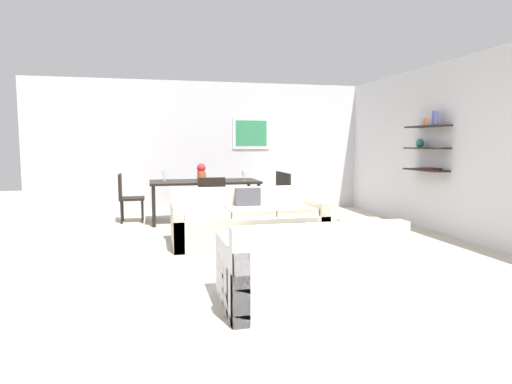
% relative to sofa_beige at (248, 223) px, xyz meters
% --- Properties ---
extents(ground_plane, '(18.00, 18.00, 0.00)m').
position_rel_sofa_beige_xyz_m(ground_plane, '(0.14, -0.34, -0.29)').
color(ground_plane, '#BCB29E').
extents(back_wall_unit, '(8.40, 0.09, 2.70)m').
position_rel_sofa_beige_xyz_m(back_wall_unit, '(0.45, 3.19, 1.06)').
color(back_wall_unit, silver).
rests_on(back_wall_unit, ground).
extents(right_wall_shelf_unit, '(0.34, 8.20, 2.70)m').
position_rel_sofa_beige_xyz_m(right_wall_shelf_unit, '(3.17, 0.26, 1.06)').
color(right_wall_shelf_unit, silver).
rests_on(right_wall_shelf_unit, ground).
extents(sofa_beige, '(2.14, 0.90, 0.78)m').
position_rel_sofa_beige_xyz_m(sofa_beige, '(0.00, 0.00, 0.00)').
color(sofa_beige, beige).
rests_on(sofa_beige, ground).
extents(loveseat_white, '(1.49, 0.90, 0.78)m').
position_rel_sofa_beige_xyz_m(loveseat_white, '(-0.00, -2.52, 0.00)').
color(loveseat_white, white).
rests_on(loveseat_white, ground).
extents(coffee_table, '(1.28, 0.93, 0.38)m').
position_rel_sofa_beige_xyz_m(coffee_table, '(0.40, -1.19, -0.10)').
color(coffee_table, black).
rests_on(coffee_table, ground).
extents(decorative_bowl, '(0.35, 0.35, 0.08)m').
position_rel_sofa_beige_xyz_m(decorative_bowl, '(0.42, -1.21, 0.13)').
color(decorative_bowl, navy).
rests_on(decorative_bowl, coffee_table).
extents(candle_jar, '(0.07, 0.07, 0.09)m').
position_rel_sofa_beige_xyz_m(candle_jar, '(0.67, -1.13, 0.13)').
color(candle_jar, silver).
rests_on(candle_jar, coffee_table).
extents(apple_on_coffee_table, '(0.07, 0.07, 0.07)m').
position_rel_sofa_beige_xyz_m(apple_on_coffee_table, '(0.15, -1.27, 0.12)').
color(apple_on_coffee_table, '#669E2D').
rests_on(apple_on_coffee_table, coffee_table).
extents(dining_table, '(1.96, 0.95, 0.75)m').
position_rel_sofa_beige_xyz_m(dining_table, '(-0.38, 1.98, 0.39)').
color(dining_table, black).
rests_on(dining_table, ground).
extents(dining_chair_left_far, '(0.44, 0.44, 0.88)m').
position_rel_sofa_beige_xyz_m(dining_chair_left_far, '(-1.77, 2.19, 0.21)').
color(dining_chair_left_far, black).
rests_on(dining_chair_left_far, ground).
extents(dining_chair_right_near, '(0.44, 0.44, 0.88)m').
position_rel_sofa_beige_xyz_m(dining_chair_right_near, '(1.00, 1.76, 0.21)').
color(dining_chair_right_near, black).
rests_on(dining_chair_right_near, ground).
extents(dining_chair_foot, '(0.44, 0.44, 0.88)m').
position_rel_sofa_beige_xyz_m(dining_chair_foot, '(-0.38, 1.10, 0.21)').
color(dining_chair_foot, black).
rests_on(dining_chair_foot, ground).
extents(dining_chair_right_far, '(0.44, 0.44, 0.88)m').
position_rel_sofa_beige_xyz_m(dining_chair_right_far, '(1.00, 2.19, 0.21)').
color(dining_chair_right_far, black).
rests_on(dining_chair_right_far, ground).
extents(wine_glass_left_far, '(0.08, 0.08, 0.18)m').
position_rel_sofa_beige_xyz_m(wine_glass_left_far, '(-1.10, 2.10, 0.59)').
color(wine_glass_left_far, silver).
rests_on(wine_glass_left_far, dining_table).
extents(wine_glass_foot, '(0.06, 0.06, 0.18)m').
position_rel_sofa_beige_xyz_m(wine_glass_foot, '(-0.38, 1.56, 0.58)').
color(wine_glass_foot, silver).
rests_on(wine_glass_foot, dining_table).
extents(wine_glass_right_near, '(0.08, 0.08, 0.17)m').
position_rel_sofa_beige_xyz_m(wine_glass_right_near, '(0.33, 1.86, 0.58)').
color(wine_glass_right_near, silver).
rests_on(wine_glass_right_near, dining_table).
extents(centerpiece_vase, '(0.16, 0.16, 0.32)m').
position_rel_sofa_beige_xyz_m(centerpiece_vase, '(-0.44, 2.01, 0.62)').
color(centerpiece_vase, '#D85933').
rests_on(centerpiece_vase, dining_table).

